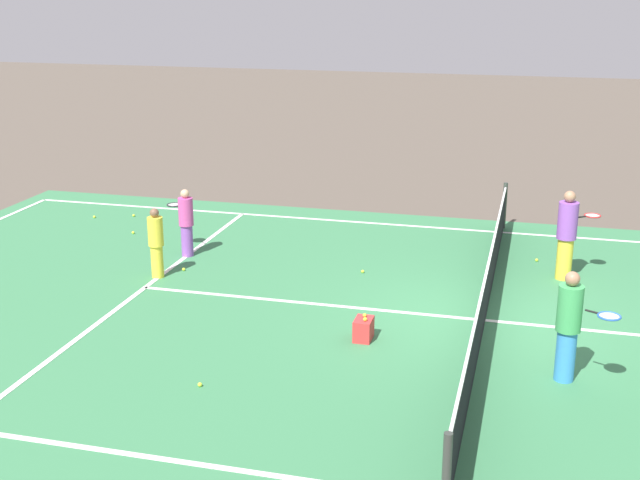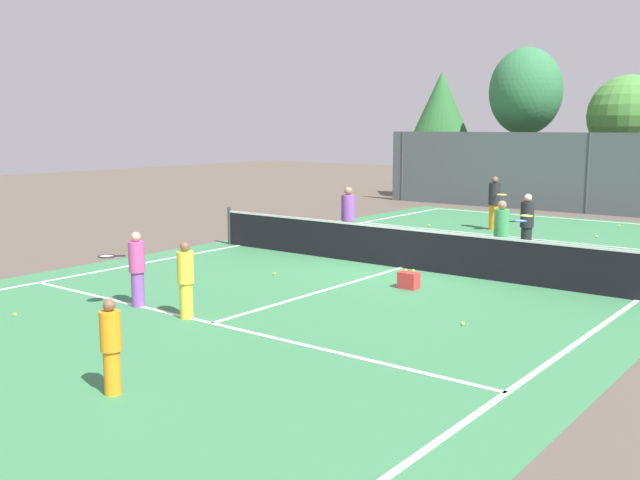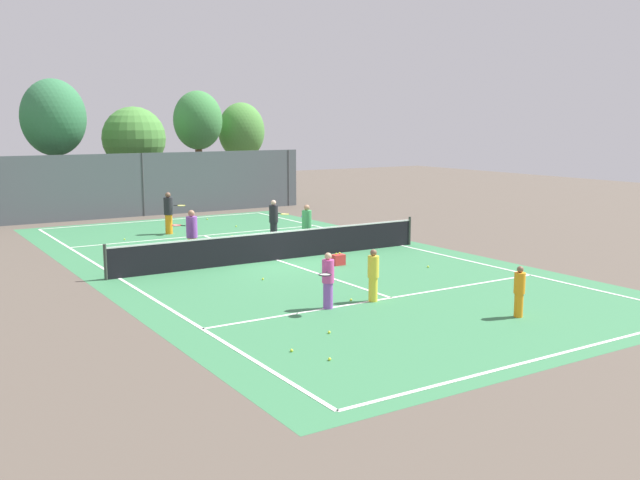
{
  "view_description": "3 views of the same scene",
  "coord_description": "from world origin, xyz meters",
  "px_view_note": "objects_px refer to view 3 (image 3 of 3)",
  "views": [
    {
      "loc": [
        13.86,
        0.7,
        5.64
      ],
      "look_at": [
        0.28,
        -2.87,
        1.32
      ],
      "focal_mm": 47.62,
      "sensor_mm": 36.0,
      "label": 1
    },
    {
      "loc": [
        9.08,
        -15.03,
        3.45
      ],
      "look_at": [
        -0.83,
        -2.19,
        0.89
      ],
      "focal_mm": 40.6,
      "sensor_mm": 36.0,
      "label": 2
    },
    {
      "loc": [
        -11.67,
        -21.21,
        4.7
      ],
      "look_at": [
        0.81,
        -1.52,
        0.85
      ],
      "focal_mm": 39.89,
      "sensor_mm": 36.0,
      "label": 3
    }
  ],
  "objects_px": {
    "player_5": "(192,235)",
    "tennis_ball_0": "(207,219)",
    "tennis_ball_4": "(330,359)",
    "tennis_ball_5": "(329,332)",
    "player_2": "(169,213)",
    "tennis_ball_6": "(257,235)",
    "tennis_ball_11": "(272,217)",
    "tennis_ball_10": "(326,239)",
    "ball_crate": "(338,260)",
    "player_3": "(373,275)",
    "tennis_ball_3": "(236,226)",
    "player_1": "(519,291)",
    "tennis_ball_13": "(351,300)",
    "tennis_ball_7": "(292,350)",
    "tennis_ball_8": "(232,236)",
    "tennis_ball_12": "(124,239)",
    "tennis_ball_1": "(171,266)",
    "player_0": "(307,226)",
    "player_4": "(328,280)",
    "tennis_ball_2": "(263,279)",
    "tennis_ball_9": "(428,267)",
    "player_6": "(274,220)"
  },
  "relations": [
    {
      "from": "tennis_ball_6",
      "to": "player_0",
      "type": "bearing_deg",
      "value": -88.63
    },
    {
      "from": "player_2",
      "to": "ball_crate",
      "type": "distance_m",
      "value": 9.81
    },
    {
      "from": "tennis_ball_13",
      "to": "ball_crate",
      "type": "bearing_deg",
      "value": 60.2
    },
    {
      "from": "player_2",
      "to": "tennis_ball_10",
      "type": "bearing_deg",
      "value": -45.95
    },
    {
      "from": "player_0",
      "to": "tennis_ball_11",
      "type": "height_order",
      "value": "player_0"
    },
    {
      "from": "tennis_ball_2",
      "to": "tennis_ball_6",
      "type": "bearing_deg",
      "value": 63.83
    },
    {
      "from": "tennis_ball_6",
      "to": "tennis_ball_3",
      "type": "bearing_deg",
      "value": 82.63
    },
    {
      "from": "player_0",
      "to": "tennis_ball_7",
      "type": "bearing_deg",
      "value": -122.79
    },
    {
      "from": "ball_crate",
      "to": "player_3",
      "type": "bearing_deg",
      "value": -113.06
    },
    {
      "from": "player_1",
      "to": "player_2",
      "type": "bearing_deg",
      "value": 98.25
    },
    {
      "from": "tennis_ball_8",
      "to": "tennis_ball_6",
      "type": "bearing_deg",
      "value": -18.15
    },
    {
      "from": "player_2",
      "to": "player_3",
      "type": "relative_size",
      "value": 1.27
    },
    {
      "from": "player_5",
      "to": "tennis_ball_4",
      "type": "distance_m",
      "value": 11.31
    },
    {
      "from": "player_4",
      "to": "tennis_ball_4",
      "type": "bearing_deg",
      "value": -122.52
    },
    {
      "from": "player_3",
      "to": "tennis_ball_13",
      "type": "distance_m",
      "value": 0.9
    },
    {
      "from": "tennis_ball_13",
      "to": "tennis_ball_12",
      "type": "bearing_deg",
      "value": 98.94
    },
    {
      "from": "player_5",
      "to": "tennis_ball_0",
      "type": "height_order",
      "value": "player_5"
    },
    {
      "from": "tennis_ball_2",
      "to": "tennis_ball_11",
      "type": "height_order",
      "value": "same"
    },
    {
      "from": "tennis_ball_6",
      "to": "player_3",
      "type": "bearing_deg",
      "value": -102.33
    },
    {
      "from": "tennis_ball_6",
      "to": "tennis_ball_7",
      "type": "xyz_separation_m",
      "value": [
        -6.5,
        -14.13,
        0.0
      ]
    },
    {
      "from": "tennis_ball_6",
      "to": "tennis_ball_11",
      "type": "xyz_separation_m",
      "value": [
        3.26,
        4.67,
        0.0
      ]
    },
    {
      "from": "tennis_ball_1",
      "to": "tennis_ball_10",
      "type": "xyz_separation_m",
      "value": [
        7.29,
        1.86,
        0.0
      ]
    },
    {
      "from": "player_2",
      "to": "tennis_ball_7",
      "type": "relative_size",
      "value": 27.1
    },
    {
      "from": "player_5",
      "to": "tennis_ball_2",
      "type": "height_order",
      "value": "player_5"
    },
    {
      "from": "ball_crate",
      "to": "tennis_ball_1",
      "type": "bearing_deg",
      "value": 151.07
    },
    {
      "from": "player_0",
      "to": "tennis_ball_3",
      "type": "height_order",
      "value": "player_0"
    },
    {
      "from": "ball_crate",
      "to": "tennis_ball_1",
      "type": "xyz_separation_m",
      "value": [
        -4.84,
        2.68,
        -0.15
      ]
    },
    {
      "from": "tennis_ball_7",
      "to": "tennis_ball_11",
      "type": "bearing_deg",
      "value": 62.56
    },
    {
      "from": "player_1",
      "to": "tennis_ball_1",
      "type": "height_order",
      "value": "player_1"
    },
    {
      "from": "player_1",
      "to": "tennis_ball_5",
      "type": "height_order",
      "value": "player_1"
    },
    {
      "from": "player_5",
      "to": "tennis_ball_6",
      "type": "relative_size",
      "value": 26.97
    },
    {
      "from": "player_1",
      "to": "tennis_ball_10",
      "type": "xyz_separation_m",
      "value": [
        2.31,
        12.24,
        -0.62
      ]
    },
    {
      "from": "tennis_ball_6",
      "to": "player_2",
      "type": "bearing_deg",
      "value": 140.44
    },
    {
      "from": "ball_crate",
      "to": "tennis_ball_7",
      "type": "relative_size",
      "value": 6.45
    },
    {
      "from": "tennis_ball_8",
      "to": "tennis_ball_12",
      "type": "distance_m",
      "value": 4.36
    },
    {
      "from": "tennis_ball_8",
      "to": "player_2",
      "type": "bearing_deg",
      "value": 132.78
    },
    {
      "from": "tennis_ball_2",
      "to": "tennis_ball_11",
      "type": "relative_size",
      "value": 1.0
    },
    {
      "from": "player_1",
      "to": "tennis_ball_11",
      "type": "xyz_separation_m",
      "value": [
        3.71,
        19.44,
        -0.62
      ]
    },
    {
      "from": "tennis_ball_2",
      "to": "tennis_ball_4",
      "type": "height_order",
      "value": "same"
    },
    {
      "from": "player_0",
      "to": "player_4",
      "type": "height_order",
      "value": "player_0"
    },
    {
      "from": "tennis_ball_4",
      "to": "tennis_ball_5",
      "type": "distance_m",
      "value": 1.85
    },
    {
      "from": "player_1",
      "to": "tennis_ball_4",
      "type": "height_order",
      "value": "player_1"
    },
    {
      "from": "player_4",
      "to": "tennis_ball_12",
      "type": "xyz_separation_m",
      "value": [
        -1.12,
        13.45,
        -0.72
      ]
    },
    {
      "from": "player_4",
      "to": "player_6",
      "type": "distance_m",
      "value": 10.57
    },
    {
      "from": "tennis_ball_4",
      "to": "tennis_ball_9",
      "type": "height_order",
      "value": "same"
    },
    {
      "from": "player_1",
      "to": "player_3",
      "type": "height_order",
      "value": "player_3"
    },
    {
      "from": "tennis_ball_0",
      "to": "tennis_ball_5",
      "type": "bearing_deg",
      "value": -105.59
    },
    {
      "from": "player_3",
      "to": "tennis_ball_7",
      "type": "xyz_separation_m",
      "value": [
        -3.96,
        -2.51,
        -0.69
      ]
    },
    {
      "from": "player_2",
      "to": "tennis_ball_5",
      "type": "distance_m",
      "value": 16.07
    },
    {
      "from": "tennis_ball_1",
      "to": "tennis_ball_7",
      "type": "distance_m",
      "value": 9.8
    }
  ]
}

